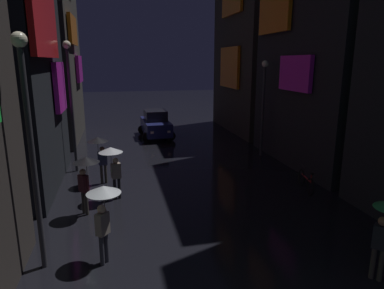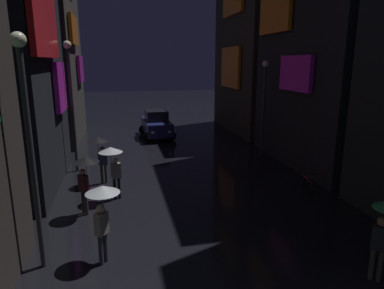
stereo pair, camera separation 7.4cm
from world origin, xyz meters
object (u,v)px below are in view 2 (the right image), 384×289
pedestrian_near_crossing_clear (102,203)px  pedestrian_midstreet_left_black (85,169)px  car_distant (156,124)px  streetlamp_right_far (264,97)px  bicycle_parked_at_storefront (306,182)px  streetlamp_left_near (28,130)px  pedestrian_foreground_left_clear (112,158)px  streetlamp_left_far (71,93)px  pedestrian_midstreet_centre_black (99,147)px

pedestrian_near_crossing_clear → pedestrian_midstreet_left_black: (-0.68, 3.07, 0.00)m
car_distant → streetlamp_right_far: 8.45m
car_distant → bicycle_parked_at_storefront: bearing=-67.1°
streetlamp_left_near → bicycle_parked_at_storefront: bearing=20.0°
pedestrian_foreground_left_clear → car_distant: 11.34m
streetlamp_left_far → pedestrian_midstreet_left_black: bearing=-80.2°
streetlamp_right_far → car_distant: bearing=130.9°
pedestrian_foreground_left_clear → streetlamp_right_far: size_ratio=0.40×
pedestrian_midstreet_left_black → streetlamp_right_far: size_ratio=0.40×
pedestrian_near_crossing_clear → pedestrian_foreground_left_clear: (0.21, 4.25, 0.00)m
pedestrian_foreground_left_clear → streetlamp_left_near: bearing=-113.3°
pedestrian_near_crossing_clear → streetlamp_left_near: streetlamp_left_near is taller
pedestrian_foreground_left_clear → streetlamp_left_near: (-1.80, -4.18, 1.99)m
pedestrian_foreground_left_clear → pedestrian_near_crossing_clear: bearing=-92.9°
bicycle_parked_at_storefront → streetlamp_left_far: bearing=153.6°
pedestrian_midstreet_centre_black → bicycle_parked_at_storefront: pedestrian_midstreet_centre_black is taller
pedestrian_midstreet_left_black → streetlamp_left_near: bearing=-106.7°
pedestrian_near_crossing_clear → streetlamp_right_far: 12.48m
streetlamp_left_far → streetlamp_right_far: bearing=4.3°
pedestrian_midstreet_centre_black → pedestrian_midstreet_left_black: 3.13m
streetlamp_right_far → pedestrian_midstreet_left_black: bearing=-146.6°
pedestrian_near_crossing_clear → pedestrian_midstreet_left_black: 3.14m
streetlamp_right_far → streetlamp_left_near: bearing=-138.0°
pedestrian_midstreet_centre_black → pedestrian_foreground_left_clear: bearing=-73.8°
streetlamp_left_far → streetlamp_left_near: size_ratio=1.04×
pedestrian_near_crossing_clear → car_distant: bearing=78.5°
streetlamp_left_near → car_distant: bearing=72.8°
car_distant → streetlamp_left_near: streetlamp_left_near is taller
pedestrian_midstreet_centre_black → car_distant: 9.67m
car_distant → streetlamp_left_near: 16.07m
pedestrian_midstreet_centre_black → car_distant: size_ratio=0.50×
pedestrian_midstreet_centre_black → pedestrian_midstreet_left_black: (-0.34, -3.11, 0.00)m
car_distant → streetlamp_left_near: bearing=-107.2°
pedestrian_midstreet_centre_black → bicycle_parked_at_storefront: size_ratio=1.18×
pedestrian_near_crossing_clear → pedestrian_midstreet_left_black: same height
pedestrian_midstreet_centre_black → bicycle_parked_at_storefront: (8.36, -2.63, -1.28)m
pedestrian_foreground_left_clear → streetlamp_right_far: 9.65m
streetlamp_left_far → streetlamp_left_near: streetlamp_left_far is taller
pedestrian_midstreet_centre_black → pedestrian_foreground_left_clear: 2.01m
pedestrian_midstreet_left_black → streetlamp_right_far: (9.10, 6.00, 1.66)m
pedestrian_foreground_left_clear → bicycle_parked_at_storefront: (7.80, -0.69, -1.28)m
car_distant → streetlamp_left_near: size_ratio=0.71×
pedestrian_near_crossing_clear → streetlamp_left_far: 8.73m
pedestrian_near_crossing_clear → pedestrian_foreground_left_clear: same height
pedestrian_midstreet_left_black → streetlamp_left_far: size_ratio=0.34×
pedestrian_midstreet_centre_black → streetlamp_left_far: size_ratio=0.34×
pedestrian_midstreet_left_black → pedestrian_near_crossing_clear: bearing=-77.4°
pedestrian_midstreet_left_black → car_distant: bearing=72.7°
pedestrian_midstreet_left_black → car_distant: pedestrian_midstreet_left_black is taller
bicycle_parked_at_storefront → streetlamp_left_far: streetlamp_left_far is taller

